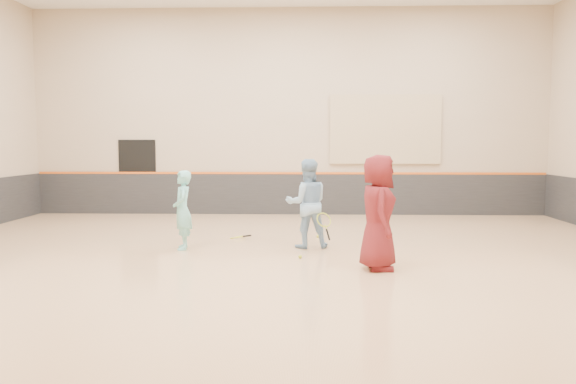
{
  "coord_description": "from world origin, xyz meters",
  "views": [
    {
      "loc": [
        0.54,
        -10.48,
        2.1
      ],
      "look_at": [
        0.17,
        0.4,
        1.15
      ],
      "focal_mm": 35.0,
      "sensor_mm": 36.0,
      "label": 1
    }
  ],
  "objects_px": {
    "girl": "(183,210)",
    "spare_racket": "(237,234)",
    "instructor": "(307,204)",
    "young_man": "(378,212)"
  },
  "relations": [
    {
      "from": "girl",
      "to": "spare_racket",
      "type": "distance_m",
      "value": 1.77
    },
    {
      "from": "girl",
      "to": "instructor",
      "type": "relative_size",
      "value": 0.88
    },
    {
      "from": "girl",
      "to": "instructor",
      "type": "xyz_separation_m",
      "value": [
        2.46,
        0.25,
        0.11
      ]
    },
    {
      "from": "young_man",
      "to": "spare_racket",
      "type": "bearing_deg",
      "value": 41.97
    },
    {
      "from": "girl",
      "to": "spare_racket",
      "type": "relative_size",
      "value": 2.14
    },
    {
      "from": "instructor",
      "to": "young_man",
      "type": "height_order",
      "value": "young_man"
    },
    {
      "from": "spare_racket",
      "to": "instructor",
      "type": "bearing_deg",
      "value": -35.16
    },
    {
      "from": "instructor",
      "to": "young_man",
      "type": "bearing_deg",
      "value": 112.81
    },
    {
      "from": "instructor",
      "to": "young_man",
      "type": "relative_size",
      "value": 0.93
    },
    {
      "from": "instructor",
      "to": "spare_racket",
      "type": "distance_m",
      "value": 2.07
    }
  ]
}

